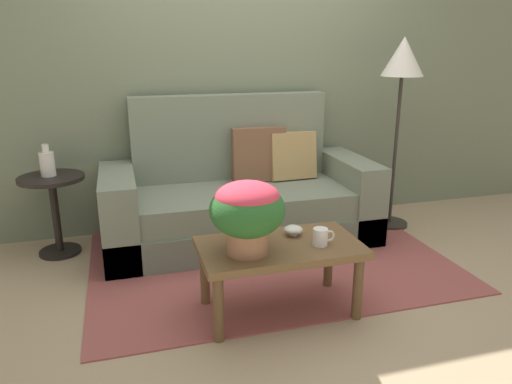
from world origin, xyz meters
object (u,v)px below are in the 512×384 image
(floor_lamp, at_px, (402,72))
(table_vase, at_px, (47,163))
(coffee_table, at_px, (280,254))
(potted_plant, at_px, (247,210))
(side_table, at_px, (54,201))
(snack_bowl, at_px, (293,230))
(coffee_mug, at_px, (321,237))
(couch, at_px, (241,199))

(floor_lamp, xyz_separation_m, table_vase, (-2.77, 0.18, -0.61))
(coffee_table, height_order, table_vase, table_vase)
(potted_plant, bearing_deg, side_table, 130.55)
(coffee_table, xyz_separation_m, snack_bowl, (0.12, 0.11, 0.10))
(coffee_mug, relative_size, snack_bowl, 1.16)
(floor_lamp, relative_size, snack_bowl, 14.11)
(side_table, relative_size, table_vase, 2.60)
(floor_lamp, distance_m, potted_plant, 2.09)
(coffee_table, relative_size, table_vase, 3.98)
(potted_plant, relative_size, table_vase, 1.76)
(floor_lamp, distance_m, coffee_mug, 1.87)
(couch, bearing_deg, side_table, 176.11)
(side_table, xyz_separation_m, coffee_mug, (1.57, -1.35, 0.06))
(side_table, distance_m, potted_plant, 1.77)
(couch, height_order, snack_bowl, couch)
(coffee_mug, relative_size, table_vase, 0.56)
(couch, distance_m, floor_lamp, 1.67)
(potted_plant, bearing_deg, coffee_mug, -2.13)
(couch, relative_size, potted_plant, 5.13)
(side_table, bearing_deg, floor_lamp, -3.47)
(coffee_table, xyz_separation_m, floor_lamp, (1.41, 1.10, 0.95))
(potted_plant, height_order, table_vase, table_vase)
(couch, distance_m, coffee_table, 1.17)
(floor_lamp, height_order, snack_bowl, floor_lamp)
(coffee_table, distance_m, table_vase, 1.90)
(floor_lamp, xyz_separation_m, potted_plant, (-1.62, -1.16, -0.63))
(coffee_mug, height_order, table_vase, table_vase)
(coffee_table, relative_size, coffee_mug, 7.10)
(side_table, xyz_separation_m, snack_bowl, (1.47, -1.16, 0.05))
(couch, relative_size, coffee_table, 2.27)
(floor_lamp, relative_size, coffee_mug, 12.11)
(coffee_mug, bearing_deg, side_table, 139.38)
(couch, bearing_deg, floor_lamp, -3.02)
(side_table, bearing_deg, potted_plant, -49.45)
(couch, bearing_deg, snack_bowl, -86.91)
(coffee_table, distance_m, snack_bowl, 0.19)
(couch, distance_m, side_table, 1.42)
(side_table, distance_m, snack_bowl, 1.87)
(floor_lamp, xyz_separation_m, coffee_mug, (-1.19, -1.18, -0.84))
(coffee_table, distance_m, side_table, 1.85)
(side_table, height_order, snack_bowl, side_table)
(potted_plant, xyz_separation_m, snack_bowl, (0.33, 0.17, -0.22))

